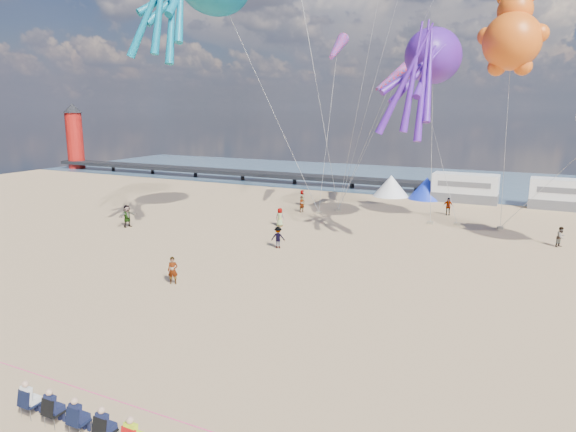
{
  "coord_description": "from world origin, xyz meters",
  "views": [
    {
      "loc": [
        12.92,
        -16.66,
        9.88
      ],
      "look_at": [
        1.76,
        6.0,
        4.52
      ],
      "focal_mm": 32.0,
      "sensor_mm": 36.0,
      "label": 1
    }
  ],
  "objects_px": {
    "beachgoer_6": "(280,217)",
    "beachgoer_7": "(561,237)",
    "beachgoer_2": "(278,237)",
    "kite_octopus_purple": "(433,56)",
    "beachgoer_4": "(127,216)",
    "sandbag_d": "(457,224)",
    "sandbag_b": "(430,223)",
    "lighthouse": "(75,141)",
    "beachgoer_0": "(302,198)",
    "sandbag_e": "(338,210)",
    "windsock_left": "(338,48)",
    "sandbag_c": "(500,228)",
    "windsock_right": "(393,77)",
    "sandbag_a": "(319,212)",
    "kite_teddy_orange": "(512,41)",
    "windsock_mid": "(417,63)",
    "tent_white": "(391,186)",
    "tent_blue": "(427,188)",
    "standing_person": "(173,270)",
    "beachgoer_3": "(448,206)",
    "beachgoer_5": "(302,204)",
    "motorhome_1": "(566,194)",
    "spectator_row": "(79,415)"
  },
  "relations": [
    {
      "from": "spectator_row",
      "to": "beachgoer_3",
      "type": "distance_m",
      "value": 39.27
    },
    {
      "from": "windsock_right",
      "to": "tent_white",
      "type": "bearing_deg",
      "value": 127.69
    },
    {
      "from": "beachgoer_0",
      "to": "windsock_right",
      "type": "bearing_deg",
      "value": -118.35
    },
    {
      "from": "tent_white",
      "to": "beachgoer_6",
      "type": "relative_size",
      "value": 2.55
    },
    {
      "from": "beachgoer_5",
      "to": "sandbag_d",
      "type": "relative_size",
      "value": 3.09
    },
    {
      "from": "standing_person",
      "to": "sandbag_d",
      "type": "bearing_deg",
      "value": 34.68
    },
    {
      "from": "sandbag_b",
      "to": "windsock_mid",
      "type": "distance_m",
      "value": 13.76
    },
    {
      "from": "tent_white",
      "to": "lighthouse",
      "type": "bearing_deg",
      "value": 175.76
    },
    {
      "from": "beachgoer_7",
      "to": "sandbag_a",
      "type": "relative_size",
      "value": 2.98
    },
    {
      "from": "sandbag_d",
      "to": "windsock_left",
      "type": "bearing_deg",
      "value": -175.34
    },
    {
      "from": "lighthouse",
      "to": "beachgoer_0",
      "type": "height_order",
      "value": "lighthouse"
    },
    {
      "from": "beachgoer_7",
      "to": "sandbag_e",
      "type": "height_order",
      "value": "beachgoer_7"
    },
    {
      "from": "kite_octopus_purple",
      "to": "kite_teddy_orange",
      "type": "distance_m",
      "value": 5.59
    },
    {
      "from": "kite_octopus_purple",
      "to": "windsock_right",
      "type": "xyz_separation_m",
      "value": [
        -3.72,
        2.87,
        -1.26
      ]
    },
    {
      "from": "beachgoer_2",
      "to": "kite_octopus_purple",
      "type": "bearing_deg",
      "value": -152.26
    },
    {
      "from": "sandbag_b",
      "to": "kite_octopus_purple",
      "type": "relative_size",
      "value": 0.05
    },
    {
      "from": "sandbag_d",
      "to": "kite_octopus_purple",
      "type": "height_order",
      "value": "kite_octopus_purple"
    },
    {
      "from": "tent_blue",
      "to": "beachgoer_0",
      "type": "height_order",
      "value": "tent_blue"
    },
    {
      "from": "beachgoer_4",
      "to": "beachgoer_7",
      "type": "xyz_separation_m",
      "value": [
        32.56,
        8.99,
        -0.19
      ]
    },
    {
      "from": "lighthouse",
      "to": "motorhome_1",
      "type": "distance_m",
      "value": 71.67
    },
    {
      "from": "tent_white",
      "to": "sandbag_a",
      "type": "distance_m",
      "value": 13.13
    },
    {
      "from": "standing_person",
      "to": "sandbag_a",
      "type": "height_order",
      "value": "standing_person"
    },
    {
      "from": "sandbag_a",
      "to": "sandbag_e",
      "type": "bearing_deg",
      "value": 57.68
    },
    {
      "from": "spectator_row",
      "to": "beachgoer_3",
      "type": "bearing_deg",
      "value": 83.26
    },
    {
      "from": "beachgoer_3",
      "to": "beachgoer_5",
      "type": "distance_m",
      "value": 13.7
    },
    {
      "from": "beachgoer_6",
      "to": "beachgoer_7",
      "type": "distance_m",
      "value": 21.39
    },
    {
      "from": "beachgoer_4",
      "to": "beachgoer_5",
      "type": "distance_m",
      "value": 16.13
    },
    {
      "from": "beachgoer_0",
      "to": "kite_teddy_orange",
      "type": "bearing_deg",
      "value": -110.78
    },
    {
      "from": "sandbag_a",
      "to": "kite_octopus_purple",
      "type": "relative_size",
      "value": 0.05
    },
    {
      "from": "sandbag_e",
      "to": "sandbag_d",
      "type": "bearing_deg",
      "value": -6.56
    },
    {
      "from": "lighthouse",
      "to": "beachgoer_6",
      "type": "bearing_deg",
      "value": -24.84
    },
    {
      "from": "beachgoer_0",
      "to": "sandbag_c",
      "type": "bearing_deg",
      "value": -102.88
    },
    {
      "from": "lighthouse",
      "to": "tent_white",
      "type": "distance_m",
      "value": 54.25
    },
    {
      "from": "beachgoer_2",
      "to": "windsock_left",
      "type": "xyz_separation_m",
      "value": [
        -0.45,
        12.3,
        14.19
      ]
    },
    {
      "from": "beachgoer_2",
      "to": "beachgoer_3",
      "type": "height_order",
      "value": "beachgoer_3"
    },
    {
      "from": "tent_blue",
      "to": "beachgoer_0",
      "type": "distance_m",
      "value": 14.24
    },
    {
      "from": "lighthouse",
      "to": "standing_person",
      "type": "xyz_separation_m",
      "value": [
        50.71,
        -38.54,
        -3.71
      ]
    },
    {
      "from": "sandbag_d",
      "to": "windsock_mid",
      "type": "bearing_deg",
      "value": 167.53
    },
    {
      "from": "sandbag_b",
      "to": "windsock_left",
      "type": "distance_m",
      "value": 17.23
    },
    {
      "from": "tent_blue",
      "to": "sandbag_a",
      "type": "relative_size",
      "value": 8.0
    },
    {
      "from": "tent_blue",
      "to": "windsock_mid",
      "type": "xyz_separation_m",
      "value": [
        0.67,
        -11.0,
        12.41
      ]
    },
    {
      "from": "kite_octopus_purple",
      "to": "windsock_left",
      "type": "xyz_separation_m",
      "value": [
        -8.96,
        3.66,
        1.37
      ]
    },
    {
      "from": "tent_white",
      "to": "beachgoer_0",
      "type": "xyz_separation_m",
      "value": [
        -6.8,
        -9.26,
        -0.43
      ]
    },
    {
      "from": "beachgoer_3",
      "to": "sandbag_d",
      "type": "distance_m",
      "value": 4.41
    },
    {
      "from": "sandbag_c",
      "to": "tent_white",
      "type": "bearing_deg",
      "value": 136.36
    },
    {
      "from": "sandbag_a",
      "to": "sandbag_e",
      "type": "height_order",
      "value": "same"
    },
    {
      "from": "tent_blue",
      "to": "windsock_left",
      "type": "relative_size",
      "value": 0.64
    },
    {
      "from": "beachgoer_4",
      "to": "sandbag_d",
      "type": "relative_size",
      "value": 3.75
    },
    {
      "from": "sandbag_a",
      "to": "sandbag_b",
      "type": "distance_m",
      "value": 10.39
    },
    {
      "from": "lighthouse",
      "to": "sandbag_e",
      "type": "distance_m",
      "value": 53.92
    }
  ]
}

